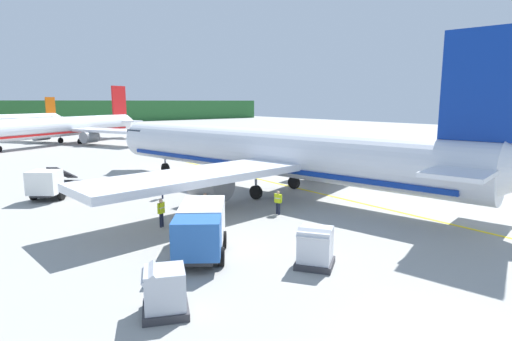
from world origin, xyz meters
TOP-DOWN VIEW (x-y plane):
  - ground at (0.00, 48.00)m, footprint 240.00×320.00m
  - airliner_foreground at (10.09, 20.78)m, footprint 34.48×41.50m
  - airliner_mid_apron at (7.10, 74.03)m, footprint 34.61×29.32m
  - airliner_far_taxiway at (7.03, 129.52)m, footprint 29.37×24.76m
  - service_truck_fuel at (-5.10, 29.72)m, footprint 5.05×5.53m
  - service_truck_catering at (-1.94, 11.67)m, footprint 5.02×5.70m
  - cargo_container_near at (-6.11, 7.31)m, footprint 2.19×2.19m
  - cargo_container_mid at (1.44, 6.95)m, footprint 2.37×2.37m
  - crew_marshaller at (1.72, 17.26)m, footprint 0.48×0.48m
  - crew_loader_left at (1.93, 24.19)m, footprint 0.39×0.59m
  - crew_loader_right at (-1.50, 17.18)m, footprint 0.58×0.40m
  - crew_supervisor at (6.10, 14.88)m, footprint 0.35×0.61m
  - apron_guide_line at (13.17, 16.34)m, footprint 0.30×60.00m

SIDE VIEW (x-z plane):
  - ground at x=0.00m, z-range -0.20..0.00m
  - apron_guide_line at x=13.17m, z-range 0.00..0.01m
  - cargo_container_near at x=-6.11m, z-range -0.05..1.80m
  - cargo_container_mid at x=1.44m, z-range -0.05..1.93m
  - crew_supervisor at x=6.10m, z-range 0.15..1.79m
  - crew_marshaller at x=1.72m, z-range 0.15..1.85m
  - crew_loader_left at x=1.93m, z-range 0.16..1.91m
  - crew_loader_right at x=-1.50m, z-range 0.17..1.95m
  - service_truck_fuel at x=-5.10m, z-range -0.04..2.44m
  - service_truck_catering at x=-1.94m, z-range 0.20..2.65m
  - airliner_far_taxiway at x=7.03m, z-range -1.92..7.01m
  - airliner_mid_apron at x=7.10m, z-range -2.33..8.52m
  - airliner_foreground at x=10.09m, z-range -2.56..9.34m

